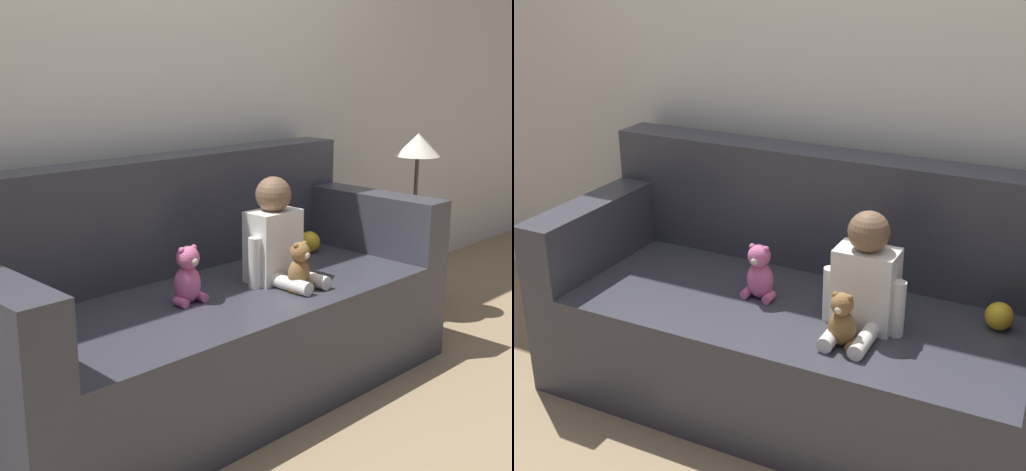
% 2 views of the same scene
% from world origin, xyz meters
% --- Properties ---
extents(ground_plane, '(12.00, 12.00, 0.00)m').
position_xyz_m(ground_plane, '(0.00, 0.00, 0.00)').
color(ground_plane, '#9E8460').
extents(wall_back, '(8.00, 0.05, 2.60)m').
position_xyz_m(wall_back, '(0.00, 0.51, 1.30)').
color(wall_back, silver).
rests_on(wall_back, ground_plane).
extents(couch, '(2.02, 0.85, 0.93)m').
position_xyz_m(couch, '(0.00, 0.06, 0.33)').
color(couch, '#383842').
rests_on(couch, ground_plane).
extents(person_baby, '(0.30, 0.31, 0.43)m').
position_xyz_m(person_baby, '(0.26, -0.08, 0.62)').
color(person_baby, white).
rests_on(person_baby, couch).
extents(teddy_bear_brown, '(0.11, 0.09, 0.20)m').
position_xyz_m(teddy_bear_brown, '(0.24, -0.23, 0.53)').
color(teddy_bear_brown, olive).
rests_on(teddy_bear_brown, couch).
extents(plush_toy_side, '(0.13, 0.10, 0.22)m').
position_xyz_m(plush_toy_side, '(-0.17, -0.04, 0.54)').
color(plush_toy_side, '#DB6699').
rests_on(plush_toy_side, couch).
extents(toy_ball, '(0.10, 0.10, 0.10)m').
position_xyz_m(toy_ball, '(0.69, 0.11, 0.49)').
color(toy_ball, gold).
rests_on(toy_ball, couch).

